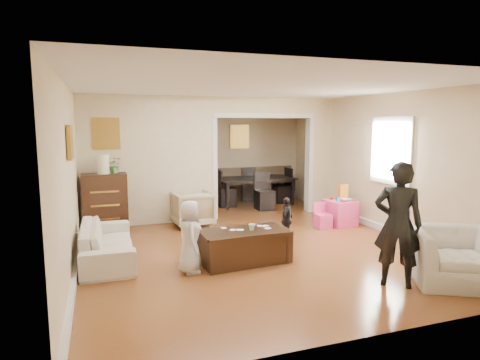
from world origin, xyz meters
name	(u,v)px	position (x,y,z in m)	size (l,w,h in m)	color
floor	(244,240)	(0.00, 0.00, 0.00)	(7.00, 7.00, 0.00)	brown
partition_left	(150,160)	(-1.38, 1.80, 1.30)	(2.75, 0.18, 2.60)	beige
partition_right	(318,156)	(2.48, 1.80, 1.30)	(0.55, 0.18, 2.60)	beige
partition_header	(264,106)	(1.10, 1.80, 2.42)	(2.22, 0.18, 0.35)	beige
window_pane	(391,151)	(2.73, -0.40, 1.55)	(0.03, 0.95, 1.10)	white
framed_art_partition	(106,134)	(-2.20, 1.70, 1.85)	(0.45, 0.03, 0.55)	brown
framed_art_sofa_wall	(70,142)	(-2.71, -0.60, 1.80)	(0.03, 0.55, 0.40)	brown
framed_art_alcove	(239,137)	(1.10, 3.44, 1.70)	(0.45, 0.03, 0.55)	brown
sofa	(107,242)	(-2.29, -0.30, 0.27)	(1.88, 0.74, 0.55)	beige
armchair_back	(193,209)	(-0.62, 1.33, 0.35)	(0.75, 0.77, 0.70)	tan
armchair_front	(455,257)	(1.94, -2.70, 0.34)	(1.06, 0.93, 0.69)	beige
dresser	(105,203)	(-2.28, 1.38, 0.56)	(0.81, 0.46, 1.12)	black
table_lamp	(103,164)	(-2.28, 1.38, 1.30)	(0.22, 0.22, 0.36)	#FDF8CF
potted_plant	(115,165)	(-2.08, 1.38, 1.27)	(0.27, 0.23, 0.30)	#477B36
coffee_table	(244,246)	(-0.37, -1.06, 0.24)	(1.30, 0.65, 0.49)	#341C10
coffee_cup	(252,227)	(-0.27, -1.11, 0.53)	(0.10, 0.10, 0.09)	silver
play_table	(340,213)	(2.21, 0.41, 0.25)	(0.53, 0.53, 0.51)	#D9397F
cereal_box	(343,192)	(2.33, 0.51, 0.66)	(0.20, 0.07, 0.30)	gold
cyan_cup	(338,199)	(2.11, 0.36, 0.55)	(0.08, 0.08, 0.08)	teal
toy_block	(332,198)	(2.09, 0.53, 0.53)	(0.08, 0.06, 0.05)	red
play_bowl	(346,200)	(2.26, 0.29, 0.53)	(0.21, 0.21, 0.05)	silver
dining_table	(255,191)	(1.34, 2.95, 0.34)	(1.93, 1.08, 0.68)	black
adult_person	(398,224)	(1.16, -2.53, 0.80)	(0.58, 0.38, 1.60)	black
child_kneel_a	(190,237)	(-1.22, -1.21, 0.50)	(0.49, 0.32, 1.01)	silver
child_kneel_b	(193,234)	(-1.07, -0.76, 0.41)	(0.40, 0.31, 0.83)	#CF819C
child_toddler	(287,220)	(0.68, -0.31, 0.39)	(0.46, 0.19, 0.79)	black
craft_papers	(249,228)	(-0.27, -0.97, 0.49)	(0.74, 0.33, 0.00)	white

